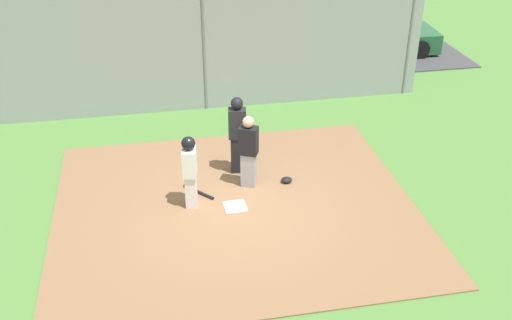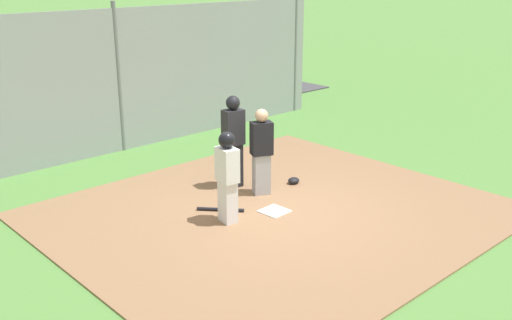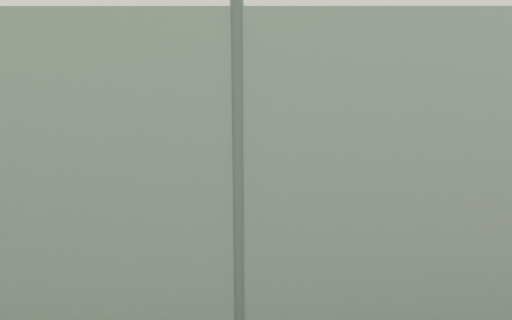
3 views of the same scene
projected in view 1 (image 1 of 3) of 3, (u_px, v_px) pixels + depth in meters
name	position (u px, v px, depth m)	size (l,w,h in m)	color
ground_plane	(235.00, 208.00, 12.12)	(140.00, 140.00, 0.00)	#51843D
dirt_infield	(235.00, 207.00, 12.11)	(7.20, 6.40, 0.03)	#896647
home_plate	(235.00, 206.00, 12.10)	(0.44, 0.44, 0.02)	white
catcher	(248.00, 151.00, 12.43)	(0.45, 0.40, 1.62)	#9E9EA3
umpire	(237.00, 133.00, 12.91)	(0.41, 0.31, 1.78)	black
runner	(190.00, 168.00, 11.75)	(0.32, 0.42, 1.55)	silver
baseball_bat	(199.00, 192.00, 12.54)	(0.06, 0.06, 0.83)	black
catcher_mask	(287.00, 180.00, 12.91)	(0.24, 0.20, 0.12)	black
backstop_fence	(204.00, 52.00, 15.62)	(12.00, 0.10, 3.35)	#93999E
parking_lot	(192.00, 58.00, 19.87)	(18.00, 5.20, 0.04)	#424247
parked_car_green	(372.00, 35.00, 20.11)	(4.30, 2.10, 1.28)	#235B38
parked_car_white	(104.00, 42.00, 19.43)	(4.42, 2.40, 1.28)	silver
parked_car_silver	(1.00, 53.00, 18.54)	(4.40, 2.34, 1.28)	#B2B2B7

